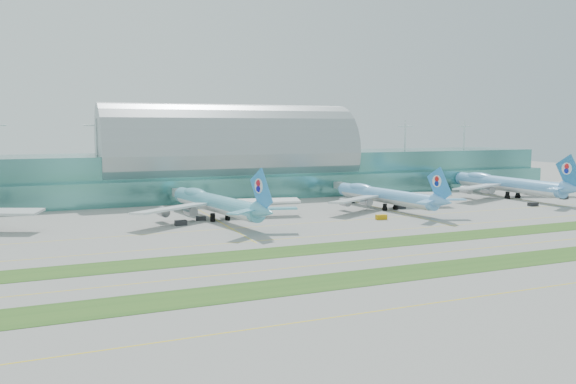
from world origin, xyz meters
name	(u,v)px	position (x,y,z in m)	size (l,w,h in m)	color
ground	(365,246)	(0.00, 0.00, 0.00)	(700.00, 700.00, 0.00)	gray
terminal	(229,165)	(0.01, 128.79, 14.23)	(340.00, 69.10, 36.00)	#3D7A75
grass_strip_near	(428,270)	(0.00, -28.00, 0.04)	(420.00, 12.00, 0.08)	#2D591E
grass_strip_far	(362,245)	(0.00, 2.00, 0.04)	(420.00, 12.00, 0.08)	#2D591E
taxiline_a	(492,295)	(0.00, -48.00, 0.01)	(420.00, 0.35, 0.01)	yellow
taxiline_b	(394,257)	(0.00, -14.00, 0.01)	(420.00, 0.35, 0.01)	yellow
taxiline_c	(335,235)	(0.00, 18.00, 0.01)	(420.00, 0.35, 0.01)	yellow
taxiline_d	(305,223)	(0.00, 40.00, 0.01)	(420.00, 0.35, 0.01)	yellow
airliner_b	(215,202)	(-25.86, 59.63, 6.14)	(62.52, 71.86, 19.90)	#5CB3CC
airliner_c	(384,195)	(42.71, 59.06, 5.68)	(58.47, 66.88, 18.43)	#6FB7F5
airliner_d	(506,183)	(115.02, 69.97, 6.60)	(68.47, 77.55, 21.38)	#6BAEEC
gse_c	(181,223)	(-39.49, 51.70, 0.85)	(3.78, 1.99, 1.70)	black
gse_d	(201,218)	(-30.93, 59.02, 0.72)	(3.45, 1.80, 1.44)	black
gse_e	(381,217)	(27.94, 37.03, 0.85)	(3.85, 1.81, 1.70)	#C18A0B
gse_f	(401,207)	(49.10, 56.77, 0.81)	(3.80, 1.73, 1.63)	black
gse_g	(533,204)	(103.79, 42.72, 0.77)	(3.97, 2.12, 1.54)	black
gse_h	(564,197)	(134.94, 55.00, 0.74)	(4.23, 2.22, 1.49)	black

